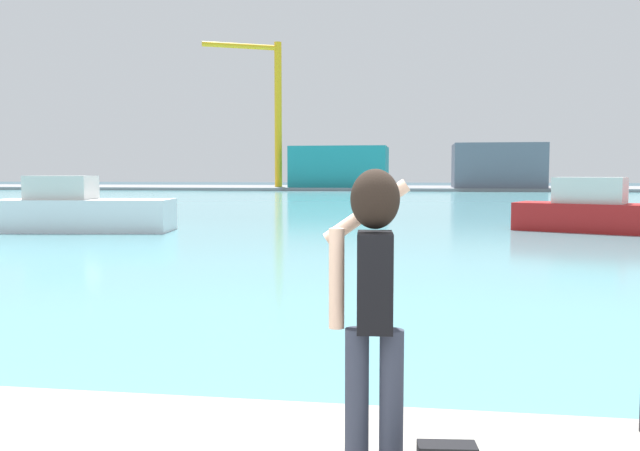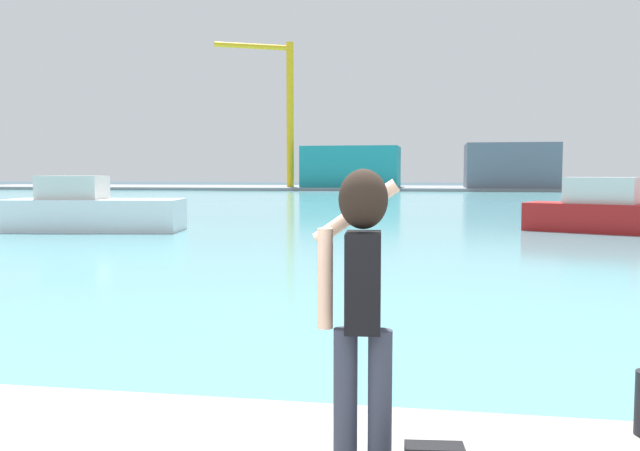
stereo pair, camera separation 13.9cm
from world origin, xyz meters
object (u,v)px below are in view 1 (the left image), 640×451
Objects in this scene: person_photographer at (373,287)px; boat_moored at (80,211)px; boat_moored_2 at (609,213)px; warehouse_left at (340,167)px; port_crane at (271,101)px; warehouse_right at (497,166)px.

boat_moored is at bearing 27.24° from person_photographer.
boat_moored_2 is (7.55, 23.84, -0.91)m from person_photographer.
warehouse_left is (-10.81, 87.37, 1.43)m from person_photographer.
port_crane is (-27.98, 63.56, 11.36)m from boat_moored_2.
boat_moored_2 is 66.17m from warehouse_left.
person_photographer is at bearing -66.03° from boat_moored.
boat_moored is 20.94m from boat_moored_2.
port_crane is (-9.62, 0.03, 9.02)m from warehouse_left.
person_photographer is 0.23× the size of boat_moored_2.
person_photographer reaches higher than boat_moored.
boat_moored_2 is 0.68× the size of warehouse_right.
boat_moored is (-13.24, 21.26, -0.87)m from person_photographer.
warehouse_right is at bearing -1.85° from warehouse_left.
person_photographer is 0.15× the size of warehouse_right.
port_crane is (-30.40, 0.70, 8.90)m from warehouse_right.
person_photographer is 0.14× the size of warehouse_left.
warehouse_left is (-18.36, 63.53, 2.35)m from boat_moored_2.
warehouse_right reaches higher than person_photographer.
warehouse_right reaches higher than warehouse_left.
person_photographer is 25.02m from boat_moored_2.
warehouse_right reaches higher than boat_moored_2.
warehouse_right is (9.96, 86.70, 1.55)m from person_photographer.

